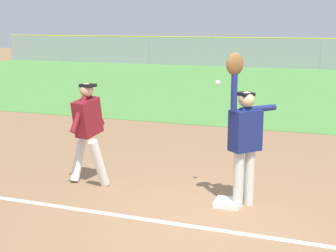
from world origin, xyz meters
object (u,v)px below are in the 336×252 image
at_px(fielder, 244,133).
at_px(baseball, 218,83).
at_px(parked_car_silver, 239,53).
at_px(parked_car_blue, 327,54).
at_px(first_base, 228,203).
at_px(runner, 88,126).
at_px(parked_car_black, 161,50).

height_order(fielder, baseball, fielder).
relative_size(parked_car_silver, parked_car_blue, 0.96).
relative_size(first_base, baseball, 5.14).
distance_m(first_base, baseball, 1.81).
distance_m(parked_car_silver, parked_car_blue, 5.53).
distance_m(first_base, parked_car_silver, 26.36).
xyz_separation_m(baseball, parked_car_blue, (0.39, 25.67, -1.12)).
height_order(fielder, runner, fielder).
distance_m(runner, baseball, 2.30).
distance_m(fielder, baseball, 0.88).
bearing_deg(fielder, parked_car_black, -25.62).
relative_size(first_base, parked_car_black, 0.08).
height_order(fielder, parked_car_silver, fielder).
distance_m(first_base, parked_car_blue, 26.03).
bearing_deg(first_base, parked_car_silver, 101.87).
bearing_deg(fielder, parked_car_silver, -36.52).
bearing_deg(baseball, parked_car_silver, 101.43).
xyz_separation_m(parked_car_black, parked_car_blue, (11.28, -0.54, 0.00)).
xyz_separation_m(runner, parked_car_blue, (2.54, 25.84, -0.32)).
distance_m(first_base, fielder, 1.10).
relative_size(fielder, baseball, 30.81).
relative_size(fielder, runner, 1.33).
relative_size(runner, baseball, 23.24).
bearing_deg(runner, parked_car_black, 118.96).
bearing_deg(first_base, parked_car_blue, 89.77).
bearing_deg(baseball, runner, -175.46).
bearing_deg(first_base, parked_car_black, 112.82).
bearing_deg(fielder, runner, 38.44).
height_order(fielder, parked_car_black, fielder).
relative_size(first_base, runner, 0.22).
distance_m(fielder, runner, 2.64).
bearing_deg(parked_car_black, runner, -77.02).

